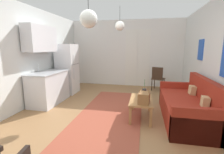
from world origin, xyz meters
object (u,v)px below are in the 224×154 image
object	(u,v)px
pendant_lamp_far	(120,26)
handbag	(144,98)
refrigerator	(67,69)
accent_chair	(158,78)
bamboo_vase	(144,93)
pendant_lamp_near	(89,19)
couch	(189,107)
coffee_table	(141,102)

from	to	relation	value
pendant_lamp_far	handbag	bearing A→B (deg)	-59.99
refrigerator	accent_chair	world-z (taller)	refrigerator
handbag	bamboo_vase	bearing A→B (deg)	89.64
pendant_lamp_near	pendant_lamp_far	distance (m)	2.06
couch	handbag	bearing A→B (deg)	-159.59
pendant_lamp_far	bamboo_vase	bearing A→B (deg)	-48.16
coffee_table	refrigerator	size ratio (longest dim) A/B	0.54
accent_chair	pendant_lamp_near	bearing A→B (deg)	88.55
coffee_table	accent_chair	xyz separation A→B (m)	(0.53, 2.46, 0.12)
refrigerator	pendant_lamp_far	size ratio (longest dim) A/B	2.62
handbag	accent_chair	xyz separation A→B (m)	(0.47, 2.71, -0.06)
bamboo_vase	pendant_lamp_far	distance (m)	1.91
coffee_table	pendant_lamp_far	size ratio (longest dim) A/B	1.42
refrigerator	pendant_lamp_far	bearing A→B (deg)	-17.35
couch	pendant_lamp_far	size ratio (longest dim) A/B	3.23
handbag	pendant_lamp_far	size ratio (longest dim) A/B	0.54
refrigerator	accent_chair	bearing A→B (deg)	16.70
handbag	refrigerator	bearing A→B (deg)	145.05
bamboo_vase	accent_chair	size ratio (longest dim) A/B	0.48
couch	coffee_table	size ratio (longest dim) A/B	2.27
handbag	refrigerator	world-z (taller)	refrigerator
handbag	pendant_lamp_far	distance (m)	2.11
couch	bamboo_vase	world-z (taller)	couch
couch	refrigerator	bearing A→B (deg)	157.97
coffee_table	accent_chair	distance (m)	2.52
bamboo_vase	pendant_lamp_far	bearing A→B (deg)	131.84
coffee_table	pendant_lamp_near	xyz separation A→B (m)	(-0.79, -1.08, 1.61)
refrigerator	accent_chair	distance (m)	3.20
couch	handbag	size ratio (longest dim) A/B	6.00
coffee_table	handbag	bearing A→B (deg)	-76.71
pendant_lamp_far	couch	bearing A→B (deg)	-26.91
refrigerator	pendant_lamp_near	world-z (taller)	pendant_lamp_near
bamboo_vase	pendant_lamp_near	xyz separation A→B (m)	(-0.86, -1.26, 1.44)
couch	refrigerator	distance (m)	3.86
couch	accent_chair	xyz separation A→B (m)	(-0.50, 2.35, 0.19)
accent_chair	pendant_lamp_far	size ratio (longest dim) A/B	1.37
pendant_lamp_near	bamboo_vase	bearing A→B (deg)	55.84
couch	pendant_lamp_near	world-z (taller)	pendant_lamp_near
handbag	accent_chair	distance (m)	2.75
pendant_lamp_far	refrigerator	bearing A→B (deg)	162.65
coffee_table	handbag	world-z (taller)	handbag
handbag	pendant_lamp_near	bearing A→B (deg)	-135.64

